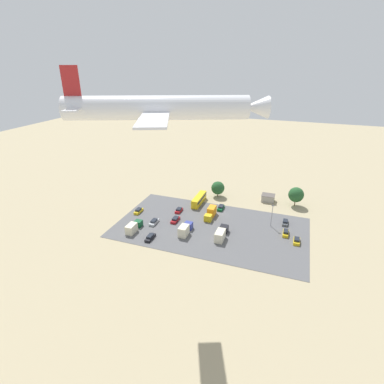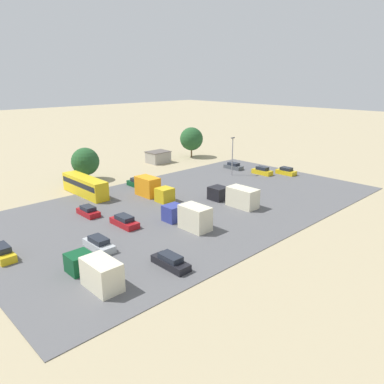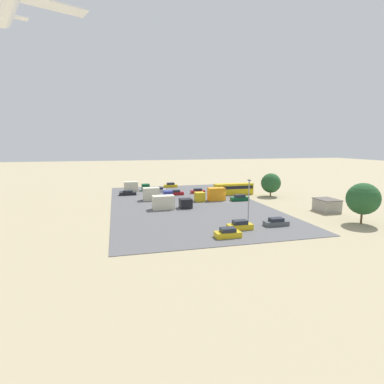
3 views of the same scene
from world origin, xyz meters
TOP-DOWN VIEW (x-y plane):
  - ground_plane at (0.00, 0.00)m, footprint 400.00×400.00m
  - parking_lot_surface at (0.00, 11.45)m, footprint 63.36×35.72m
  - shed_building at (-15.72, -16.38)m, footprint 5.11×4.14m
  - bus at (9.70, -4.96)m, footprint 2.57×11.42m
  - parked_car_0 at (15.90, 24.84)m, footprint 1.71×4.79m
  - parked_car_1 at (12.86, 11.62)m, footprint 1.87×4.69m
  - parked_car_2 at (-23.61, 0.42)m, footprint 1.79×4.38m
  - parked_car_3 at (14.39, 4.49)m, footprint 1.80×4.10m
  - parked_car_4 at (28.27, 10.17)m, footprint 1.72×4.48m
  - parked_car_5 at (0.16, -2.80)m, footprint 1.87×4.64m
  - parked_car_6 at (19.16, 15.60)m, footprint 1.79×4.73m
  - parked_car_7 at (-27.77, 11.28)m, footprint 1.92×4.09m
  - parked_car_8 at (-24.25, 7.71)m, footprint 1.77×4.36m
  - parked_truck_0 at (-4.96, 16.43)m, footprint 2.58×8.92m
  - parked_truck_1 at (23.42, 22.23)m, footprint 2.45×7.79m
  - parked_truck_2 at (2.13, 4.14)m, footprint 2.49×7.87m
  - parked_truck_3 at (6.73, 17.98)m, footprint 2.58×7.67m
  - tree_near_shed at (-26.05, -15.66)m, footprint 5.81×5.81m
  - tree_apron_mid at (4.52, -13.99)m, footprint 5.44×5.44m
  - light_pole_lot_centre at (-19.07, 3.77)m, footprint 0.90×0.28m

SIDE VIEW (x-z plane):
  - ground_plane at x=0.00m, z-range 0.00..0.00m
  - parking_lot_surface at x=0.00m, z-range 0.00..0.08m
  - parked_car_3 at x=14.39m, z-range -0.04..1.37m
  - parked_car_2 at x=-23.61m, z-range -0.04..1.38m
  - parked_car_0 at x=15.90m, z-range -0.04..1.38m
  - parked_car_1 at x=12.86m, z-range -0.04..1.42m
  - parked_car_6 at x=19.16m, z-range -0.04..1.43m
  - parked_car_7 at x=-27.77m, z-range -0.05..1.47m
  - parked_car_4 at x=28.27m, z-range -0.05..1.52m
  - parked_car_5 at x=0.16m, z-range -0.05..1.53m
  - parked_car_8 at x=-24.25m, z-range -0.05..1.55m
  - shed_building at x=-15.72m, z-range 0.01..2.76m
  - parked_truck_1 at x=23.42m, z-range -0.04..2.87m
  - parked_truck_0 at x=-4.96m, z-range -0.05..3.03m
  - parked_truck_3 at x=6.73m, z-range -0.06..3.20m
  - parked_truck_2 at x=2.13m, z-range -0.06..3.21m
  - bus at x=9.70m, z-range 0.20..3.37m
  - tree_apron_mid at x=4.52m, z-range 0.52..6.99m
  - light_pole_lot_centre at x=-19.07m, z-range 0.51..8.39m
  - tree_near_shed at x=-26.05m, z-range 0.88..8.47m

